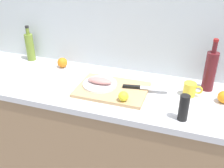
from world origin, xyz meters
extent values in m
cube|color=silver|center=(0.00, 0.33, 1.25)|extent=(3.20, 0.05, 2.50)
cube|color=#9E7A56|center=(0.00, 0.00, 0.43)|extent=(2.00, 0.58, 0.86)
cube|color=silver|center=(0.00, 0.00, 0.88)|extent=(2.00, 0.60, 0.04)
cube|color=tan|center=(0.18, -0.03, 0.91)|extent=(0.44, 0.31, 0.02)
cylinder|color=white|center=(0.09, -0.02, 0.93)|extent=(0.22, 0.22, 0.01)
ellipsoid|color=tan|center=(0.09, -0.02, 0.95)|extent=(0.16, 0.07, 0.04)
cube|color=silver|center=(0.44, 0.03, 0.93)|extent=(0.18, 0.07, 0.00)
cube|color=black|center=(0.29, 0.01, 0.93)|extent=(0.11, 0.04, 0.02)
sphere|color=yellow|center=(0.29, -0.15, 0.95)|extent=(0.06, 0.06, 0.06)
cylinder|color=olive|center=(-0.59, 0.23, 1.01)|extent=(0.06, 0.06, 0.21)
cylinder|color=olive|center=(-0.59, 0.23, 1.14)|extent=(0.03, 0.03, 0.05)
cylinder|color=black|center=(-0.59, 0.23, 1.17)|extent=(0.03, 0.03, 0.02)
cylinder|color=#59191E|center=(0.75, 0.18, 1.03)|extent=(0.07, 0.07, 0.25)
cylinder|color=#59191E|center=(0.75, 0.18, 1.19)|extent=(0.03, 0.03, 0.07)
cylinder|color=maroon|center=(0.75, 0.18, 1.23)|extent=(0.03, 0.03, 0.02)
cylinder|color=yellow|center=(0.64, 0.07, 0.94)|extent=(0.08, 0.08, 0.09)
torus|color=yellow|center=(0.69, 0.07, 0.95)|extent=(0.06, 0.01, 0.06)
sphere|color=orange|center=(-0.29, 0.19, 0.94)|extent=(0.07, 0.07, 0.07)
sphere|color=orange|center=(0.84, 0.05, 0.94)|extent=(0.07, 0.07, 0.07)
cylinder|color=black|center=(0.63, -0.20, 0.97)|extent=(0.05, 0.05, 0.15)
camera|label=1|loc=(0.64, -1.43, 1.76)|focal=42.90mm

